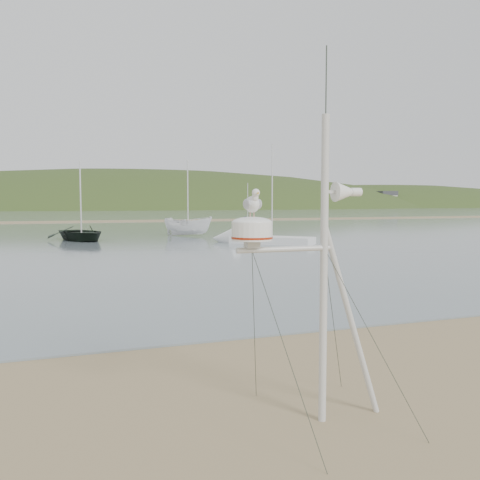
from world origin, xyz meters
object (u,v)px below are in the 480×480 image
object	(u,v)px
boat_dark	(81,204)
sailboat_blue_far	(246,222)
boat_white	(188,210)
mast_rig	(321,335)
sailboat_white_near	(245,239)

from	to	relation	value
boat_dark	sailboat_blue_far	distance (m)	30.97
boat_dark	boat_white	xyz separation A→B (m)	(8.59, 2.23, -0.52)
boat_dark	mast_rig	bearing A→B (deg)	-107.34
boat_dark	boat_white	size ratio (longest dim) A/B	1.25
mast_rig	sailboat_white_near	bearing A→B (deg)	71.50
mast_rig	sailboat_white_near	world-z (taller)	sailboat_white_near
mast_rig	boat_white	bearing A→B (deg)	78.66
boat_dark	sailboat_white_near	distance (m)	12.39
boat_white	sailboat_blue_far	distance (m)	23.87
sailboat_blue_far	sailboat_white_near	size ratio (longest dim) A/B	0.79
boat_white	sailboat_blue_far	size ratio (longest dim) A/B	0.73
mast_rig	boat_dark	bearing A→B (deg)	92.55
mast_rig	boat_dark	world-z (taller)	boat_dark
boat_white	sailboat_white_near	distance (m)	8.66
boat_dark	boat_white	world-z (taller)	boat_dark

